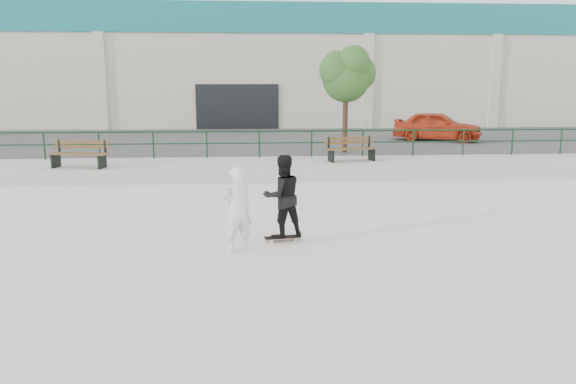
{
  "coord_description": "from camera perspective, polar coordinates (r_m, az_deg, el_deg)",
  "views": [
    {
      "loc": [
        0.49,
        -10.59,
        3.37
      ],
      "look_at": [
        1.43,
        2.0,
        0.87
      ],
      "focal_mm": 35.0,
      "sensor_mm": 36.0,
      "label": 1
    }
  ],
  "objects": [
    {
      "name": "ground",
      "position": [
        11.13,
        -6.65,
        -6.5
      ],
      "size": [
        120.0,
        120.0,
        0.0
      ],
      "primitive_type": "plane",
      "color": "silver",
      "rests_on": "ground"
    },
    {
      "name": "seated_skater",
      "position": [
        11.21,
        -5.21,
        -1.79
      ],
      "size": [
        0.74,
        0.62,
        1.72
      ],
      "primitive_type": "imported",
      "rotation": [
        0.0,
        0.0,
        3.54
      ],
      "color": "white",
      "rests_on": "ground"
    },
    {
      "name": "red_car",
      "position": [
        28.56,
        14.92,
        6.49
      ],
      "size": [
        4.52,
        3.26,
        1.43
      ],
      "primitive_type": "imported",
      "rotation": [
        0.0,
        0.0,
        1.15
      ],
      "color": "#BB3317",
      "rests_on": "parking_strip"
    },
    {
      "name": "parking_strip",
      "position": [
        28.77,
        -5.26,
        4.92
      ],
      "size": [
        60.0,
        14.0,
        0.5
      ],
      "primitive_type": "cube",
      "color": "#343434",
      "rests_on": "ground"
    },
    {
      "name": "bench_right",
      "position": [
        20.67,
        6.42,
        4.36
      ],
      "size": [
        1.97,
        0.89,
        0.88
      ],
      "rotation": [
        0.0,
        0.0,
        0.19
      ],
      "color": "brown",
      "rests_on": "ledge"
    },
    {
      "name": "commercial_building",
      "position": [
        42.61,
        -5.08,
        12.77
      ],
      "size": [
        44.2,
        16.33,
        8.0
      ],
      "color": "beige",
      "rests_on": "ground"
    },
    {
      "name": "ledge",
      "position": [
        20.34,
        -5.62,
        2.32
      ],
      "size": [
        30.0,
        3.0,
        0.5
      ],
      "primitive_type": "cube",
      "color": "#B1ACA2",
      "rests_on": "ground"
    },
    {
      "name": "skateboard",
      "position": [
        12.08,
        -0.55,
        -4.64
      ],
      "size": [
        0.8,
        0.33,
        0.09
      ],
      "rotation": [
        0.0,
        0.0,
        0.17
      ],
      "color": "black",
      "rests_on": "ground"
    },
    {
      "name": "standing_skater",
      "position": [
        11.86,
        -0.56,
        -0.43
      ],
      "size": [
        1.02,
        0.9,
        1.76
      ],
      "primitive_type": "imported",
      "rotation": [
        0.0,
        0.0,
        3.45
      ],
      "color": "black",
      "rests_on": "skateboard"
    },
    {
      "name": "bench_left",
      "position": [
        20.2,
        -20.43,
        3.62
      ],
      "size": [
        2.06,
        0.97,
        0.92
      ],
      "rotation": [
        0.0,
        0.0,
        -0.21
      ],
      "color": "brown",
      "rests_on": "ledge"
    },
    {
      "name": "railing",
      "position": [
        21.5,
        -5.6,
        5.47
      ],
      "size": [
        28.0,
        0.06,
        1.03
      ],
      "color": "#13351C",
      "rests_on": "ledge"
    },
    {
      "name": "tree",
      "position": [
        23.1,
        5.99,
        11.93
      ],
      "size": [
        2.4,
        2.13,
        4.26
      ],
      "color": "#3F2C1F",
      "rests_on": "parking_strip"
    }
  ]
}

